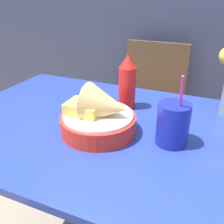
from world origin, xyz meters
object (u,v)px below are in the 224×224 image
Objects in this scene: chair_far_window at (151,99)px; drink_cup at (173,125)px; food_basket at (100,116)px; ketchup_bottle at (127,83)px.

chair_far_window is 0.89m from drink_cup.
ketchup_bottle is (0.01, 0.21, 0.04)m from food_basket.
chair_far_window is at bearing 108.30° from drink_cup.
drink_cup reaches higher than ketchup_bottle.
ketchup_bottle is 0.94× the size of drink_cup.
ketchup_bottle is 0.29m from drink_cup.
drink_cup is (0.21, -0.19, -0.04)m from ketchup_bottle.
food_basket is at bearing -173.09° from drink_cup.
food_basket is at bearing -92.95° from ketchup_bottle.
drink_cup is at bearing -41.51° from ketchup_bottle.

